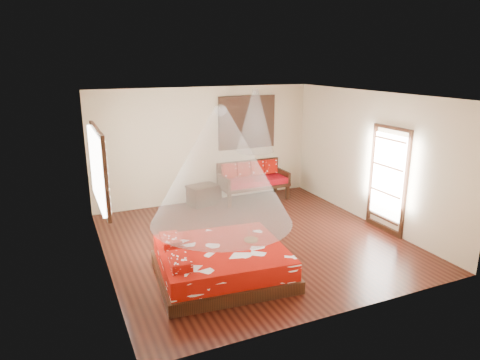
# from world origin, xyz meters

# --- Properties ---
(room) EXTENTS (5.54, 5.54, 2.84)m
(room) POSITION_xyz_m (0.00, 0.00, 1.40)
(room) COLOR black
(room) RESTS_ON ground
(bed) EXTENTS (2.23, 2.05, 0.64)m
(bed) POSITION_xyz_m (-1.09, -1.09, 0.25)
(bed) COLOR black
(bed) RESTS_ON floor
(daybed) EXTENTS (1.71, 0.76, 0.94)m
(daybed) POSITION_xyz_m (1.11, 2.38, 0.52)
(daybed) COLOR black
(daybed) RESTS_ON floor
(storage_chest) EXTENTS (0.79, 0.65, 0.48)m
(storage_chest) POSITION_xyz_m (-0.19, 2.45, 0.24)
(storage_chest) COLOR black
(storage_chest) RESTS_ON floor
(shutter_panel) EXTENTS (1.52, 0.06, 1.32)m
(shutter_panel) POSITION_xyz_m (1.11, 2.72, 1.90)
(shutter_panel) COLOR black
(shutter_panel) RESTS_ON wall_back
(window_left) EXTENTS (0.10, 1.74, 1.34)m
(window_left) POSITION_xyz_m (-2.71, 0.20, 1.70)
(window_left) COLOR black
(window_left) RESTS_ON wall_left
(glazed_door) EXTENTS (0.08, 1.02, 2.16)m
(glazed_door) POSITION_xyz_m (2.72, -0.60, 1.07)
(glazed_door) COLOR black
(glazed_door) RESTS_ON floor
(wine_tray) EXTENTS (0.23, 0.23, 0.19)m
(wine_tray) POSITION_xyz_m (-0.53, -1.01, 0.55)
(wine_tray) COLOR brown
(wine_tray) RESTS_ON bed
(mosquito_net_main) EXTENTS (2.22, 2.22, 1.80)m
(mosquito_net_main) POSITION_xyz_m (-1.08, -1.09, 1.85)
(mosquito_net_main) COLOR white
(mosquito_net_main) RESTS_ON ceiling
(mosquito_net_daybed) EXTENTS (0.91, 0.91, 1.50)m
(mosquito_net_daybed) POSITION_xyz_m (1.11, 2.25, 2.00)
(mosquito_net_daybed) COLOR white
(mosquito_net_daybed) RESTS_ON ceiling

